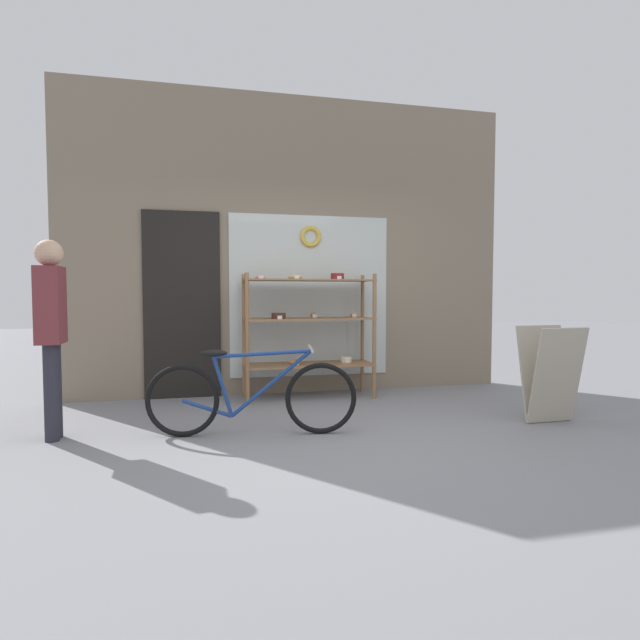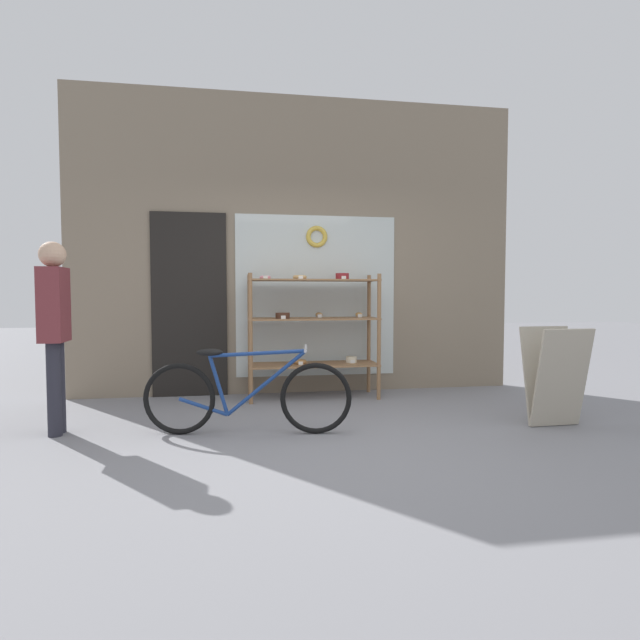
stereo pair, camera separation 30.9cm
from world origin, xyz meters
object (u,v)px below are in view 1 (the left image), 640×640
Objects in this scene: sandwich_board at (550,374)px; pedestrian at (51,323)px; bicycle at (251,396)px; display_case at (309,323)px.

sandwich_board is 4.32m from pedestrian.
pedestrian is at bearing 179.23° from bicycle.
bicycle is at bearing 174.62° from sandwich_board.
display_case is 1.66× the size of sandwich_board.
display_case is at bearing 139.88° from sandwich_board.
display_case reaches higher than sandwich_board.
sandwich_board is (2.71, -0.18, 0.11)m from bicycle.
sandwich_board is at bearing -38.58° from display_case.
sandwich_board is at bearing 4.42° from bicycle.
display_case is at bearing -67.30° from pedestrian.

